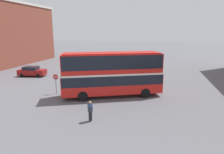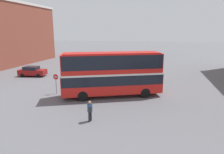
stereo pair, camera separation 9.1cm
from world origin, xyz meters
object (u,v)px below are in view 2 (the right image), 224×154
double_decker_bus (112,72)px  pedestrian_foreground (90,109)px  no_entry_sign (56,81)px  parked_car_kerb_near (91,69)px  parked_car_kerb_far (32,71)px

double_decker_bus → pedestrian_foreground: 6.92m
double_decker_bus → pedestrian_foreground: (-0.19, -6.69, -1.75)m
no_entry_sign → parked_car_kerb_near: bearing=90.3°
double_decker_bus → parked_car_kerb_near: bearing=96.6°
pedestrian_foreground → double_decker_bus: bearing=-82.8°
pedestrian_foreground → no_entry_sign: 8.74m
pedestrian_foreground → parked_car_kerb_near: 19.37m
double_decker_bus → no_entry_sign: (-6.53, -0.69, -1.23)m
parked_car_kerb_near → no_entry_sign: no_entry_sign is taller
double_decker_bus → no_entry_sign: 6.68m
pedestrian_foreground → parked_car_kerb_far: (-14.82, 13.55, -0.26)m
parked_car_kerb_near → parked_car_kerb_far: parked_car_kerb_far is taller
parked_car_kerb_near → no_entry_sign: size_ratio=2.01×
pedestrian_foreground → no_entry_sign: size_ratio=0.74×
pedestrian_foreground → parked_car_kerb_near: pedestrian_foreground is taller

